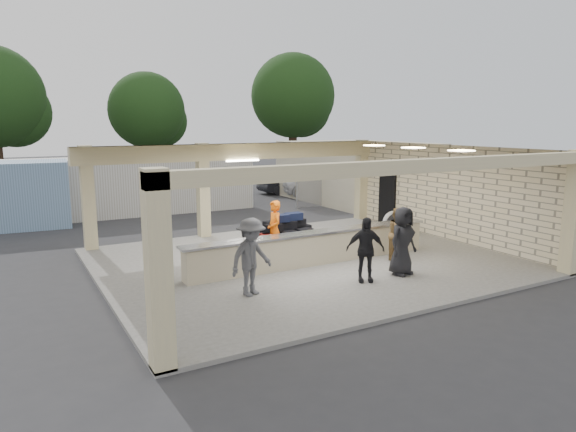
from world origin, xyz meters
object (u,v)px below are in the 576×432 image
baggage_counter (313,248)px  passenger_a (398,234)px  container_white (122,186)px  passenger_b (365,250)px  drum_fan (395,223)px  car_white_a (326,184)px  passenger_d (402,241)px  baggage_handler (274,230)px  car_white_b (381,178)px  luggage_cart (285,232)px  car_dark (290,182)px  passenger_c (251,257)px

baggage_counter → passenger_a: (2.54, -0.85, 0.32)m
baggage_counter → container_white: container_white is taller
passenger_a → passenger_b: bearing=175.3°
baggage_counter → drum_fan: size_ratio=8.73×
baggage_counter → car_white_a: bearing=55.0°
car_white_a → passenger_d: bearing=173.4°
baggage_counter → baggage_handler: baggage_handler is taller
baggage_handler → container_white: container_white is taller
passenger_a → car_white_b: 18.15m
baggage_counter → container_white: 12.47m
luggage_cart → passenger_a: (2.71, -2.32, 0.10)m
passenger_d → passenger_b: bearing=169.9°
car_white_a → car_dark: car_white_a is taller
passenger_b → container_white: bearing=129.8°
luggage_cart → car_white_a: 14.29m
car_white_a → car_white_b: (4.92, 0.85, 0.01)m
luggage_cart → baggage_handler: bearing=-145.1°
car_white_a → container_white: bearing=112.2°
luggage_cart → car_white_b: bearing=39.9°
passenger_a → car_white_b: size_ratio=0.35×
passenger_b → passenger_c: passenger_c is taller
drum_fan → car_white_a: size_ratio=0.19×
baggage_counter → car_white_b: bearing=44.4°
passenger_b → car_dark: passenger_b is taller
baggage_handler → car_white_a: size_ratio=0.37×
baggage_counter → car_white_a: 15.37m
passenger_b → car_white_a: size_ratio=0.35×
container_white → car_dark: bearing=15.1°
drum_fan → car_dark: 13.34m
baggage_handler → passenger_b: size_ratio=1.05×
passenger_b → car_dark: bearing=93.4°
car_white_b → car_dark: (-6.13, 1.31, -0.07)m
luggage_cart → passenger_b: bearing=-84.0°
luggage_cart → baggage_handler: 0.77m
luggage_cart → baggage_handler: (-0.60, -0.43, 0.21)m
car_white_b → passenger_c: bearing=156.0°
drum_fan → car_white_b: 14.80m
passenger_a → container_white: container_white is taller
baggage_counter → baggage_handler: bearing=126.6°
baggage_counter → passenger_c: bearing=-149.8°
car_dark → passenger_b: bearing=156.5°
drum_fan → car_dark: car_dark is taller
car_white_a → baggage_handler: bearing=160.0°
passenger_b → car_white_b: passenger_b is taller
passenger_d → drum_fan: bearing=40.5°
luggage_cart → car_white_b: size_ratio=0.49×
baggage_handler → passenger_d: 3.93m
luggage_cart → car_white_b: (13.89, 11.97, -0.08)m
passenger_a → car_white_b: bearing=17.6°
baggage_counter → car_dark: size_ratio=2.09×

